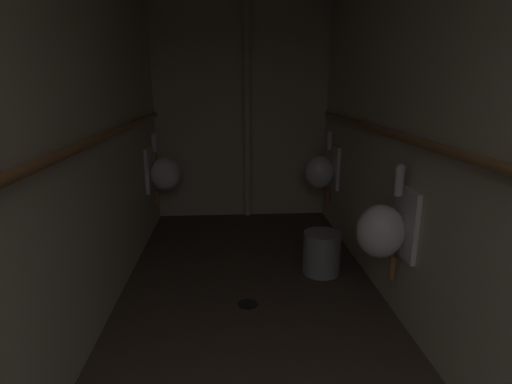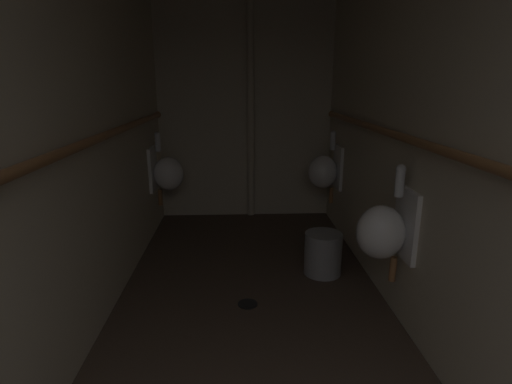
{
  "view_description": "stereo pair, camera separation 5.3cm",
  "coord_description": "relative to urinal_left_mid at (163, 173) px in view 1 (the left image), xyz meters",
  "views": [
    {
      "loc": [
        -0.14,
        -0.0,
        1.5
      ],
      "look_at": [
        0.03,
        2.53,
        0.81
      ],
      "focal_mm": 28.02,
      "sensor_mm": 36.0,
      "label": 1
    },
    {
      "loc": [
        -0.08,
        -0.0,
        1.5
      ],
      "look_at": [
        0.03,
        2.53,
        0.81
      ],
      "focal_mm": 28.02,
      "sensor_mm": 36.0,
      "label": 2
    }
  ],
  "objects": [
    {
      "name": "waste_bin",
      "position": [
        1.4,
        -1.03,
        -0.45
      ],
      "size": [
        0.3,
        0.3,
        0.34
      ],
      "primitive_type": "cylinder",
      "color": "gray",
      "rests_on": "ground"
    },
    {
      "name": "wall_left",
      "position": [
        -0.18,
        -1.74,
        0.58
      ],
      "size": [
        0.06,
        4.6,
        2.4
      ],
      "primitive_type": "cube",
      "color": "beige",
      "rests_on": "ground"
    },
    {
      "name": "floor_drain",
      "position": [
        0.78,
        -1.48,
        -0.62
      ],
      "size": [
        0.14,
        0.14,
        0.01
      ],
      "primitive_type": "cylinder",
      "color": "black",
      "rests_on": "ground"
    },
    {
      "name": "urinal_right_far",
      "position": [
        1.62,
        0.01,
        0.0
      ],
      "size": [
        0.32,
        0.3,
        0.76
      ],
      "color": "white"
    },
    {
      "name": "standpipe_back_wall",
      "position": [
        0.87,
        0.43,
        0.58
      ],
      "size": [
        0.08,
        0.08,
        2.35
      ],
      "primitive_type": "cylinder",
      "color": "beige",
      "rests_on": "ground"
    },
    {
      "name": "wall_back",
      "position": [
        0.81,
        0.54,
        0.58
      ],
      "size": [
        2.03,
        0.06,
        2.4
      ],
      "primitive_type": "cube",
      "color": "beige",
      "rests_on": "ground"
    },
    {
      "name": "supply_pipe_left",
      "position": [
        -0.09,
        -1.69,
        0.56
      ],
      "size": [
        0.06,
        3.84,
        0.06
      ],
      "color": "#936038"
    },
    {
      "name": "urinal_left_mid",
      "position": [
        0.0,
        0.0,
        0.0
      ],
      "size": [
        0.32,
        0.3,
        0.76
      ],
      "color": "white"
    },
    {
      "name": "urinal_right_mid",
      "position": [
        1.62,
        -1.71,
        0.0
      ],
      "size": [
        0.32,
        0.3,
        0.76
      ],
      "color": "white"
    },
    {
      "name": "wall_right",
      "position": [
        1.8,
        -1.74,
        0.58
      ],
      "size": [
        0.06,
        4.6,
        2.4
      ],
      "primitive_type": "cube",
      "color": "beige",
      "rests_on": "ground"
    },
    {
      "name": "supply_pipe_right",
      "position": [
        1.71,
        -1.71,
        0.56
      ],
      "size": [
        0.06,
        3.91,
        0.06
      ],
      "color": "#936038"
    },
    {
      "name": "floor",
      "position": [
        0.81,
        -1.74,
        -0.67
      ],
      "size": [
        2.03,
        4.6,
        0.08
      ],
      "primitive_type": "cube",
      "color": "#47382D",
      "rests_on": "ground"
    }
  ]
}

